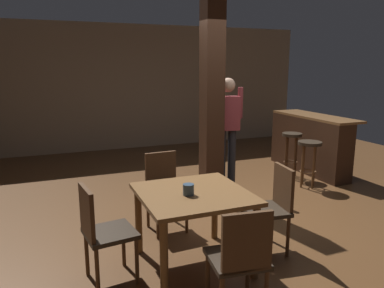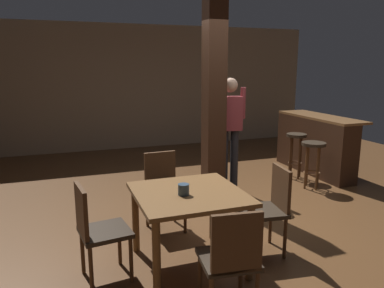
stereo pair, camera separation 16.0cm
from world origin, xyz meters
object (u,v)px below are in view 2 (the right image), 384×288
object	(u,v)px
bar_counter	(314,144)
chair_south	(231,257)
bar_stool_near	(313,153)
chair_west	(96,227)
dining_table	(189,203)
chair_east	(270,205)
chair_north	(163,187)
standing_person	(230,127)
napkin_cup	(184,189)
bar_stool_mid	(296,145)

from	to	relation	value
bar_counter	chair_south	bearing A→B (deg)	-135.22
bar_counter	bar_stool_near	distance (m)	0.94
chair_west	chair_south	bearing A→B (deg)	-44.41
dining_table	bar_counter	size ratio (longest dim) A/B	0.55
dining_table	chair_south	world-z (taller)	chair_south
chair_south	chair_east	bearing A→B (deg)	44.75
chair_south	chair_north	xyz separation A→B (m)	(-0.03, 1.76, 0.00)
standing_person	napkin_cup	bearing A→B (deg)	-125.65
chair_east	bar_counter	distance (m)	3.26
napkin_cup	standing_person	size ratio (longest dim) A/B	0.06
chair_south	standing_person	bearing A→B (deg)	64.95
napkin_cup	standing_person	bearing A→B (deg)	54.35
chair_south	chair_east	world-z (taller)	same
chair_north	bar_counter	bearing A→B (deg)	23.13
standing_person	bar_counter	size ratio (longest dim) A/B	0.95
chair_north	standing_person	world-z (taller)	standing_person
chair_south	bar_stool_near	world-z (taller)	chair_south
bar_stool_near	chair_north	bearing A→B (deg)	-166.35
chair_west	napkin_cup	size ratio (longest dim) A/B	8.63
chair_west	napkin_cup	xyz separation A→B (m)	(0.79, -0.07, 0.28)
napkin_cup	standing_person	world-z (taller)	standing_person
bar_counter	bar_stool_mid	world-z (taller)	bar_counter
chair_east	standing_person	distance (m)	2.00
chair_north	bar_stool_near	bearing A→B (deg)	13.65
chair_south	bar_counter	distance (m)	4.42
chair_south	chair_north	size ratio (longest dim) A/B	1.00
chair_south	napkin_cup	size ratio (longest dim) A/B	8.63
chair_south	bar_stool_mid	size ratio (longest dim) A/B	1.16
standing_person	bar_counter	bearing A→B (deg)	12.18
bar_counter	bar_stool_mid	distance (m)	0.54
chair_south	chair_east	size ratio (longest dim) A/B	1.00
chair_north	chair_east	world-z (taller)	same
dining_table	chair_north	distance (m)	0.91
dining_table	bar_counter	world-z (taller)	bar_counter
chair_west	standing_person	xyz separation A→B (m)	(2.16, 1.84, 0.50)
chair_east	bar_stool_near	bearing A→B (deg)	42.26
dining_table	bar_stool_mid	distance (m)	3.37
chair_west	bar_stool_near	size ratio (longest dim) A/B	1.21
chair_east	bar_counter	bearing A→B (deg)	44.79
dining_table	chair_north	bearing A→B (deg)	90.14
chair_east	chair_west	bearing A→B (deg)	178.24
napkin_cup	dining_table	bearing A→B (deg)	39.64
bar_stool_near	chair_east	bearing A→B (deg)	-137.74
chair_south	chair_north	world-z (taller)	same
chair_south	chair_east	xyz separation A→B (m)	(0.83, 0.82, 0.00)
standing_person	bar_stool_mid	size ratio (longest dim) A/B	2.24
standing_person	bar_stool_near	bearing A→B (deg)	-14.13
chair_east	chair_south	bearing A→B (deg)	-135.25
chair_north	bar_stool_near	world-z (taller)	chair_north
dining_table	bar_stool_near	bearing A→B (deg)	30.59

